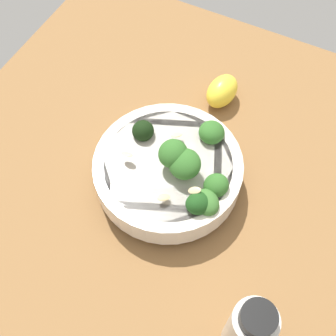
# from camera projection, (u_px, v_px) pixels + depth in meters

# --- Properties ---
(ground_plane) EXTENTS (0.71, 0.71, 0.04)m
(ground_plane) POSITION_uv_depth(u_px,v_px,m) (167.00, 174.00, 0.70)
(ground_plane) COLOR brown
(bowl_of_broccoli) EXTENTS (0.21, 0.21, 0.11)m
(bowl_of_broccoli) POSITION_uv_depth(u_px,v_px,m) (170.00, 170.00, 0.63)
(bowl_of_broccoli) COLOR silver
(bowl_of_broccoli) RESTS_ON ground_plane
(lemon_wedge) EXTENTS (0.07, 0.05, 0.05)m
(lemon_wedge) POSITION_uv_depth(u_px,v_px,m) (222.00, 91.00, 0.72)
(lemon_wedge) COLOR yellow
(lemon_wedge) RESTS_ON ground_plane
(bottle_tall) EXTENTS (0.05, 0.05, 0.13)m
(bottle_tall) POSITION_uv_depth(u_px,v_px,m) (249.00, 330.00, 0.50)
(bottle_tall) COLOR beige
(bottle_tall) RESTS_ON ground_plane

